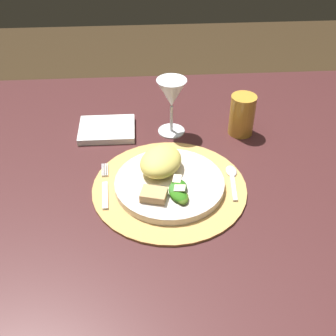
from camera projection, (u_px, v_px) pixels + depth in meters
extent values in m
cube|color=#462122|center=(153.00, 188.00, 1.00)|extent=(1.29, 1.09, 0.03)
cylinder|color=#432122|center=(301.00, 172.00, 1.62)|extent=(0.07, 0.07, 0.70)
cylinder|color=tan|center=(169.00, 188.00, 0.97)|extent=(0.35, 0.35, 0.01)
cylinder|color=silver|center=(169.00, 184.00, 0.97)|extent=(0.25, 0.25, 0.02)
ellipsoid|color=#E3D060|center=(161.00, 162.00, 0.98)|extent=(0.13, 0.14, 0.05)
ellipsoid|color=#2B7817|center=(178.00, 185.00, 0.93)|extent=(0.04, 0.05, 0.02)
ellipsoid|color=#43631A|center=(182.00, 197.00, 0.91)|extent=(0.03, 0.05, 0.01)
ellipsoid|color=#2B7015|center=(178.00, 195.00, 0.91)|extent=(0.05, 0.06, 0.02)
ellipsoid|color=#37772A|center=(178.00, 188.00, 0.93)|extent=(0.06, 0.06, 0.02)
cube|color=beige|center=(177.00, 179.00, 0.94)|extent=(0.02, 0.03, 0.01)
cube|color=beige|center=(180.00, 188.00, 0.91)|extent=(0.03, 0.02, 0.01)
cube|color=tan|center=(153.00, 195.00, 0.91)|extent=(0.06, 0.05, 0.02)
cube|color=silver|center=(105.00, 195.00, 0.95)|extent=(0.02, 0.09, 0.00)
cube|color=silver|center=(102.00, 170.00, 1.01)|extent=(0.00, 0.05, 0.00)
cube|color=silver|center=(104.00, 170.00, 1.01)|extent=(0.00, 0.05, 0.00)
cube|color=silver|center=(106.00, 170.00, 1.01)|extent=(0.00, 0.05, 0.00)
cube|color=silver|center=(107.00, 170.00, 1.01)|extent=(0.00, 0.05, 0.00)
cube|color=silver|center=(234.00, 188.00, 0.97)|extent=(0.02, 0.09, 0.00)
ellipsoid|color=silver|center=(231.00, 171.00, 1.01)|extent=(0.03, 0.04, 0.01)
cube|color=white|center=(107.00, 129.00, 1.15)|extent=(0.15, 0.12, 0.02)
cylinder|color=silver|center=(171.00, 131.00, 1.16)|extent=(0.07, 0.07, 0.00)
cylinder|color=silver|center=(171.00, 119.00, 1.13)|extent=(0.01, 0.01, 0.07)
cone|color=silver|center=(172.00, 93.00, 1.09)|extent=(0.08, 0.08, 0.07)
cylinder|color=gold|center=(242.00, 115.00, 1.12)|extent=(0.07, 0.07, 0.11)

